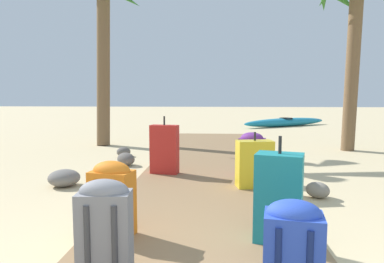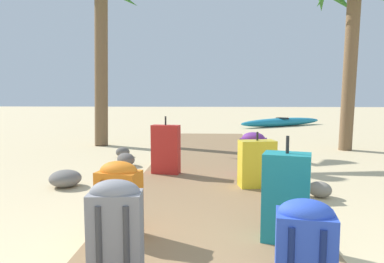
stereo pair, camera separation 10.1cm
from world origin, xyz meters
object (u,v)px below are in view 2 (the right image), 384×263
palm_tree_far_right (358,2)px  backpack_grey (116,226)px  palm_tree_far_left (99,4)px  backpack_orange (119,197)px  backpack_purple (253,153)px  backpack_blue (305,242)px  suitcase_red (166,149)px  kayak (282,122)px  suitcase_yellow (257,164)px  suitcase_teal (286,197)px

palm_tree_far_right → backpack_grey: bearing=-122.6°
backpack_grey → palm_tree_far_left: size_ratio=0.14×
palm_tree_far_right → backpack_orange: bearing=-126.8°
backpack_grey → palm_tree_far_right: palm_tree_far_right is taller
backpack_grey → backpack_purple: 2.96m
backpack_grey → backpack_blue: size_ratio=1.16×
backpack_purple → palm_tree_far_right: bearing=49.2°
suitcase_red → backpack_orange: suitcase_red is taller
backpack_orange → palm_tree_far_right: palm_tree_far_right is taller
backpack_purple → kayak: size_ratio=0.17×
backpack_orange → suitcase_yellow: bearing=51.1°
backpack_purple → backpack_orange: (-1.27, -2.13, -0.00)m
suitcase_teal → kayak: 10.90m
backpack_grey → palm_tree_far_right: size_ratio=0.16×
suitcase_teal → backpack_purple: bearing=89.6°
backpack_orange → suitcase_teal: bearing=-0.7°
backpack_purple → suitcase_teal: (-0.02, -2.14, 0.02)m
backpack_purple → backpack_grey: bearing=-112.5°
suitcase_teal → kayak: suitcase_teal is taller
suitcase_yellow → palm_tree_far_left: 5.78m
backpack_purple → suitcase_teal: 2.14m
palm_tree_far_right → kayak: bearing=92.5°
backpack_orange → palm_tree_far_left: 6.46m
backpack_purple → backpack_blue: bearing=-91.0°
suitcase_teal → suitcase_red: (-1.17, 2.20, 0.01)m
backpack_purple → suitcase_red: size_ratio=0.74×
suitcase_red → palm_tree_far_right: (3.55, 2.68, 2.61)m
suitcase_yellow → palm_tree_far_left: (-3.08, 3.97, 2.85)m
backpack_purple → suitcase_red: suitcase_red is taller
suitcase_yellow → suitcase_red: (-1.16, 0.65, 0.06)m
suitcase_teal → palm_tree_far_right: size_ratio=0.21×
suitcase_red → palm_tree_far_left: bearing=119.9°
suitcase_yellow → palm_tree_far_left: palm_tree_far_left is taller
backpack_purple → suitcase_yellow: bearing=-92.4°
backpack_grey → kayak: size_ratio=0.17×
backpack_grey → backpack_orange: 0.62m
backpack_grey → palm_tree_far_right: (3.50, 5.47, 2.63)m
suitcase_red → kayak: size_ratio=0.22×
suitcase_teal → palm_tree_far_left: (-3.09, 5.53, 2.80)m
backpack_orange → palm_tree_far_right: bearing=53.2°
backpack_grey → backpack_purple: bearing=67.5°
backpack_blue → palm_tree_far_right: (2.42, 5.54, 2.68)m
suitcase_yellow → kayak: size_ratio=0.18×
backpack_blue → palm_tree_far_right: bearing=66.4°
kayak → backpack_orange: bearing=-107.6°
palm_tree_far_right → palm_tree_far_left: bearing=173.2°
backpack_blue → suitcase_red: (-1.14, 2.86, 0.07)m
suitcase_red → palm_tree_far_left: size_ratio=0.19×
backpack_purple → kayak: 8.80m
backpack_blue → backpack_orange: backpack_orange is taller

